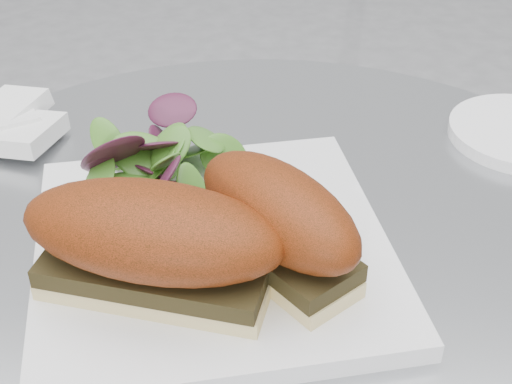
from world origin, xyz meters
TOP-DOWN VIEW (x-y plane):
  - plate at (-0.04, -0.01)m, footprint 0.32×0.32m
  - sandwich_left at (-0.07, -0.07)m, footprint 0.20×0.12m
  - sandwich_right at (0.01, -0.04)m, footprint 0.15×0.15m
  - salad at (-0.09, 0.07)m, footprint 0.12×0.12m
  - napkin at (-0.26, 0.16)m, footprint 0.15×0.15m

SIDE VIEW (x-z plane):
  - plate at x=-0.04m, z-range 0.73..0.75m
  - napkin at x=-0.26m, z-range 0.73..0.75m
  - salad at x=-0.09m, z-range 0.75..0.80m
  - sandwich_left at x=-0.07m, z-range 0.75..0.83m
  - sandwich_right at x=0.01m, z-range 0.75..0.83m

